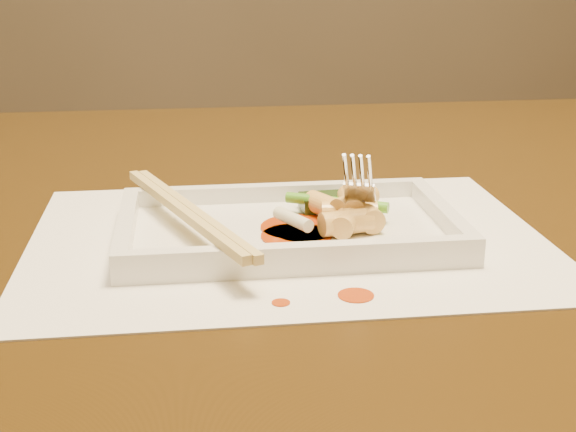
{
  "coord_description": "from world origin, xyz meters",
  "views": [
    {
      "loc": [
        -0.17,
        -0.69,
        0.97
      ],
      "look_at": [
        -0.1,
        -0.1,
        0.77
      ],
      "focal_mm": 50.0,
      "sensor_mm": 36.0,
      "label": 1
    }
  ],
  "objects": [
    {
      "name": "sauce_blob_2",
      "position": [
        -0.09,
        -0.12,
        0.76
      ],
      "size": [
        0.04,
        0.04,
        0.0
      ],
      "primitive_type": "cylinder",
      "color": "#B13305",
      "rests_on": "plate_base"
    },
    {
      "name": "rice_cake_4",
      "position": [
        -0.07,
        -0.08,
        0.77
      ],
      "size": [
        0.04,
        0.05,
        0.02
      ],
      "primitive_type": "cylinder",
      "rotation": [
        1.57,
        0.0,
        0.5
      ],
      "color": "#F6D272",
      "rests_on": "plate_base"
    },
    {
      "name": "scallion_white",
      "position": [
        -0.1,
        -0.12,
        0.77
      ],
      "size": [
        0.03,
        0.04,
        0.01
      ],
      "primitive_type": "cylinder",
      "rotation": [
        1.57,
        0.0,
        0.49
      ],
      "color": "#EAEACC",
      "rests_on": "plate_base"
    },
    {
      "name": "scallion_green",
      "position": [
        -0.06,
        -0.08,
        0.77
      ],
      "size": [
        0.08,
        0.05,
        0.01
      ],
      "primitive_type": "cylinder",
      "rotation": [
        1.57,
        0.0,
        1.1
      ],
      "color": "#3D8F17",
      "rests_on": "plate_base"
    },
    {
      "name": "plate_rim_far",
      "position": [
        -0.1,
        -0.03,
        0.77
      ],
      "size": [
        0.26,
        0.01,
        0.01
      ],
      "primitive_type": "cube",
      "color": "white",
      "rests_on": "plate_base"
    },
    {
      "name": "rice_cake_2",
      "position": [
        -0.04,
        -0.09,
        0.78
      ],
      "size": [
        0.05,
        0.05,
        0.02
      ],
      "primitive_type": "cylinder",
      "rotation": [
        1.57,
        0.0,
        2.37
      ],
      "color": "#F6D272",
      "rests_on": "plate_base"
    },
    {
      "name": "table",
      "position": [
        0.0,
        0.0,
        0.65
      ],
      "size": [
        1.4,
        0.9,
        0.75
      ],
      "color": "black",
      "rests_on": "ground"
    },
    {
      "name": "rice_cake_6",
      "position": [
        -0.04,
        -0.1,
        0.77
      ],
      "size": [
        0.02,
        0.05,
        0.02
      ],
      "primitive_type": "cylinder",
      "rotation": [
        1.57,
        0.0,
        0.11
      ],
      "color": "#F6D272",
      "rests_on": "plate_base"
    },
    {
      "name": "veg_piece",
      "position": [
        -0.06,
        -0.06,
        0.77
      ],
      "size": [
        0.04,
        0.03,
        0.01
      ],
      "primitive_type": "cube",
      "rotation": [
        0.0,
        0.0,
        0.06
      ],
      "color": "black",
      "rests_on": "plate_base"
    },
    {
      "name": "plate_base",
      "position": [
        -0.1,
        -0.1,
        0.76
      ],
      "size": [
        0.26,
        0.16,
        0.01
      ],
      "primitive_type": "cube",
      "color": "white",
      "rests_on": "placemat"
    },
    {
      "name": "plate_rim_left",
      "position": [
        -0.22,
        -0.1,
        0.77
      ],
      "size": [
        0.01,
        0.14,
        0.01
      ],
      "primitive_type": "cube",
      "color": "white",
      "rests_on": "plate_base"
    },
    {
      "name": "rice_cake_1",
      "position": [
        -0.06,
        -0.12,
        0.77
      ],
      "size": [
        0.04,
        0.03,
        0.02
      ],
      "primitive_type": "cylinder",
      "rotation": [
        1.57,
        0.0,
        1.78
      ],
      "color": "#F6D272",
      "rests_on": "plate_base"
    },
    {
      "name": "sauce_blob_1",
      "position": [
        -0.1,
        -0.12,
        0.76
      ],
      "size": [
        0.05,
        0.05,
        0.0
      ],
      "primitive_type": "cylinder",
      "color": "#B13305",
      "rests_on": "plate_base"
    },
    {
      "name": "rice_cake_5",
      "position": [
        -0.05,
        -0.09,
        0.78
      ],
      "size": [
        0.02,
        0.04,
        0.02
      ],
      "primitive_type": "cylinder",
      "rotation": [
        1.57,
        0.0,
        3.06
      ],
      "color": "#F6D272",
      "rests_on": "plate_base"
    },
    {
      "name": "chopstick_b",
      "position": [
        -0.17,
        -0.1,
        0.78
      ],
      "size": [
        0.09,
        0.22,
        0.01
      ],
      "primitive_type": "cube",
      "rotation": [
        0.0,
        0.0,
        0.37
      ],
      "color": "tan",
      "rests_on": "plate_rim_near"
    },
    {
      "name": "plate_rim_near",
      "position": [
        -0.1,
        -0.18,
        0.77
      ],
      "size": [
        0.26,
        0.01,
        0.01
      ],
      "primitive_type": "cube",
      "color": "white",
      "rests_on": "plate_base"
    },
    {
      "name": "sauce_splatter_a",
      "position": [
        -0.07,
        -0.22,
        0.75
      ],
      "size": [
        0.02,
        0.02,
        0.0
      ],
      "primitive_type": "cylinder",
      "color": "#B13305",
      "rests_on": "placemat"
    },
    {
      "name": "chopstick_a",
      "position": [
        -0.18,
        -0.1,
        0.78
      ],
      "size": [
        0.09,
        0.22,
        0.01
      ],
      "primitive_type": "cube",
      "rotation": [
        0.0,
        0.0,
        0.37
      ],
      "color": "tan",
      "rests_on": "plate_rim_near"
    },
    {
      "name": "sauce_blob_0",
      "position": [
        -0.09,
        -0.1,
        0.76
      ],
      "size": [
        0.06,
        0.06,
        0.0
      ],
      "primitive_type": "cylinder",
      "color": "#B13305",
      "rests_on": "plate_base"
    },
    {
      "name": "rice_cake_0",
      "position": [
        -0.05,
        -0.1,
        0.77
      ],
      "size": [
        0.05,
        0.02,
        0.02
      ],
      "primitive_type": "cylinder",
      "rotation": [
        1.57,
        0.0,
        1.47
      ],
      "color": "#F6D272",
      "rests_on": "plate_base"
    },
    {
      "name": "fork",
      "position": [
        -0.03,
        -0.08,
        0.83
      ],
      "size": [
        0.09,
        0.1,
        0.14
      ],
      "primitive_type": null,
      "color": "silver",
      "rests_on": "plate_base"
    },
    {
      "name": "sauce_splatter_b",
      "position": [
        -0.12,
        -0.22,
        0.75
      ],
      "size": [
        0.01,
        0.01,
        0.0
      ],
      "primitive_type": "cylinder",
      "color": "#B13305",
      "rests_on": "placemat"
    },
    {
      "name": "placemat",
      "position": [
        -0.1,
        -0.1,
        0.75
      ],
      "size": [
        0.4,
        0.3,
        0.0
      ],
      "primitive_type": "cube",
      "color": "white",
      "rests_on": "table"
    },
    {
      "name": "rice_cake_3",
      "position": [
        -0.05,
        -0.1,
        0.77
      ],
      "size": [
        0.03,
        0.04,
        0.02
      ],
      "primitive_type": "cylinder",
      "rotation": [
        1.57,
        0.0,
        2.93
      ],
      "color": "#F6D272",
      "rests_on": "plate_base"
    },
    {
      "name": "rice_cake_7",
      "position": [
        -0.06,
        -0.12,
        0.77
      ],
      "size": [
        0.03,
        0.05,
        0.02
      ],
      "primitive_type": "cylinder",
      "rotation": [
        1.57,
        0.0,
        2.72
      ],
      "color": "#F6D272",
      "rests_on": "plate_base"
    },
    {
      "name": "plate_rim_right",
      "position": [
        0.02,
        -0.1,
        0.77
      ],
      "size": [
        0.01,
        0.14,
        0.01
      ],
      "primitive_type": "cube",
      "color": "white",
      "rests_on": "plate_base"
    }
  ]
}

